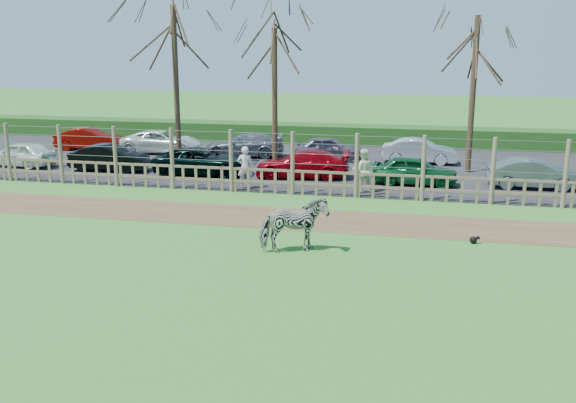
% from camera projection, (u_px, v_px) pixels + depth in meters
% --- Properties ---
extents(ground, '(120.00, 120.00, 0.00)m').
position_uv_depth(ground, '(234.00, 260.00, 17.69)').
color(ground, '#519A33').
rests_on(ground, ground).
extents(dirt_strip, '(34.00, 2.80, 0.01)m').
position_uv_depth(dirt_strip, '(272.00, 217.00, 21.96)').
color(dirt_strip, brown).
rests_on(dirt_strip, ground).
extents(asphalt, '(44.00, 13.00, 0.04)m').
position_uv_depth(asphalt, '(319.00, 164.00, 31.45)').
color(asphalt, '#232326').
rests_on(asphalt, ground).
extents(hedge, '(46.00, 2.00, 1.10)m').
position_uv_depth(hedge, '(339.00, 134.00, 37.97)').
color(hedge, '#1E4716').
rests_on(hedge, ground).
extents(fence, '(30.16, 0.16, 2.50)m').
position_uv_depth(fence, '(293.00, 175.00, 25.09)').
color(fence, brown).
rests_on(fence, ground).
extents(tree_left, '(4.80, 4.80, 7.88)m').
position_uv_depth(tree_left, '(175.00, 47.00, 29.53)').
color(tree_left, '#3D2B1E').
rests_on(tree_left, ground).
extents(tree_mid, '(4.80, 4.80, 6.83)m').
position_uv_depth(tree_mid, '(275.00, 64.00, 29.74)').
color(tree_mid, '#3D2B1E').
rests_on(tree_mid, ground).
extents(tree_right, '(4.80, 4.80, 7.35)m').
position_uv_depth(tree_right, '(475.00, 56.00, 28.29)').
color(tree_right, '#3D2B1E').
rests_on(tree_right, ground).
extents(zebra, '(2.09, 1.59, 1.61)m').
position_uv_depth(zebra, '(294.00, 225.00, 18.13)').
color(zebra, gray).
rests_on(zebra, ground).
extents(visitor_a, '(0.69, 0.52, 1.72)m').
position_uv_depth(visitor_a, '(245.00, 167.00, 26.03)').
color(visitor_a, silver).
rests_on(visitor_a, asphalt).
extents(visitor_b, '(0.97, 0.83, 1.72)m').
position_uv_depth(visitor_b, '(363.00, 171.00, 25.37)').
color(visitor_b, beige).
rests_on(visitor_b, asphalt).
extents(crow, '(0.30, 0.22, 0.24)m').
position_uv_depth(crow, '(474.00, 240.00, 19.09)').
color(crow, black).
rests_on(crow, ground).
extents(car_0, '(3.64, 1.74, 1.20)m').
position_uv_depth(car_0, '(21.00, 154.00, 30.73)').
color(car_0, silver).
rests_on(car_0, asphalt).
extents(car_1, '(3.71, 1.48, 1.20)m').
position_uv_depth(car_1, '(110.00, 158.00, 29.69)').
color(car_1, black).
rests_on(car_1, asphalt).
extents(car_2, '(4.49, 2.40, 1.20)m').
position_uv_depth(car_2, '(202.00, 162.00, 28.78)').
color(car_2, black).
rests_on(car_2, asphalt).
extents(car_3, '(4.28, 2.07, 1.20)m').
position_uv_depth(car_3, '(302.00, 164.00, 28.19)').
color(car_3, '#91040C').
rests_on(car_3, asphalt).
extents(car_4, '(3.58, 1.57, 1.20)m').
position_uv_depth(car_4, '(415.00, 170.00, 26.76)').
color(car_4, '#0C4E24').
rests_on(car_4, asphalt).
extents(car_5, '(3.68, 1.39, 1.20)m').
position_uv_depth(car_5, '(534.00, 174.00, 26.08)').
color(car_5, '#506060').
rests_on(car_5, asphalt).
extents(car_7, '(3.78, 1.76, 1.20)m').
position_uv_depth(car_7, '(89.00, 139.00, 35.59)').
color(car_7, '#800A04').
rests_on(car_7, asphalt).
extents(car_8, '(4.48, 2.36, 1.20)m').
position_uv_depth(car_8, '(162.00, 142.00, 34.58)').
color(car_8, silver).
rests_on(car_8, asphalt).
extents(car_9, '(4.31, 2.18, 1.20)m').
position_uv_depth(car_9, '(244.00, 145.00, 33.42)').
color(car_9, slate).
rests_on(car_9, asphalt).
extents(car_10, '(3.68, 1.87, 1.20)m').
position_uv_depth(car_10, '(329.00, 148.00, 32.34)').
color(car_10, '#615568').
rests_on(car_10, asphalt).
extents(car_11, '(3.66, 1.34, 1.20)m').
position_uv_depth(car_11, '(420.00, 151.00, 31.57)').
color(car_11, '#AFB3C1').
rests_on(car_11, asphalt).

